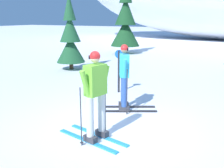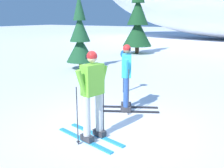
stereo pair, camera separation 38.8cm
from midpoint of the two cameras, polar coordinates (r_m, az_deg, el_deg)
ground_plane at (r=6.03m, az=2.08°, el=-9.54°), size 120.00×120.00×0.00m
skier_lime_jacket at (r=5.15m, az=-2.14°, el=-2.23°), size 1.63×0.81×1.83m
skier_cyan_jacket at (r=6.90m, az=4.84°, el=1.76°), size 1.59×1.12×1.77m
pine_tree_far_left at (r=18.15m, az=6.23°, el=13.36°), size 1.98×1.98×5.13m
pine_tree_center_left at (r=12.63m, az=-6.10°, el=9.85°), size 1.35×1.35×3.50m
trail_marker_post at (r=8.59m, az=3.95°, el=3.36°), size 0.28×0.07×1.42m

